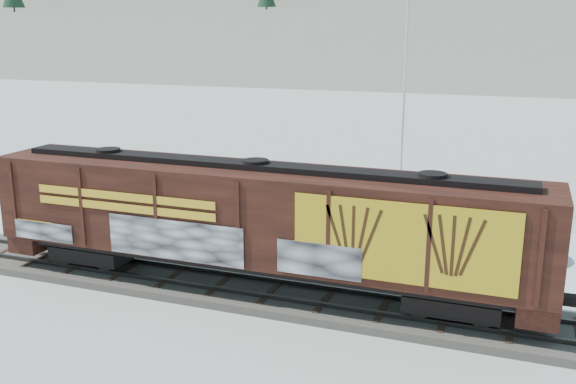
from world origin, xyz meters
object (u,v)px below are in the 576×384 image
at_px(car_silver, 221,209).
at_px(car_dark, 495,238).
at_px(flagpole, 405,122).
at_px(car_white, 316,221).
at_px(hopper_railcar, 256,218).

bearing_deg(car_silver, car_dark, -83.03).
xyz_separation_m(flagpole, car_white, (-2.84, -5.64, -3.87)).
bearing_deg(hopper_railcar, flagpole, 77.06).
relative_size(car_silver, car_white, 0.93).
bearing_deg(car_dark, flagpole, 36.86).
bearing_deg(car_white, car_dark, -81.07).
xyz_separation_m(car_silver, car_white, (4.97, -0.39, 0.03)).
bearing_deg(hopper_railcar, car_dark, 42.94).
bearing_deg(car_dark, car_white, 86.81).
distance_m(flagpole, car_dark, 8.15).
relative_size(car_silver, car_dark, 0.84).
bearing_deg(car_silver, hopper_railcar, -138.60).
distance_m(hopper_railcar, flagpole, 12.89).
height_order(car_silver, car_white, car_white).
bearing_deg(car_silver, flagpole, -49.24).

